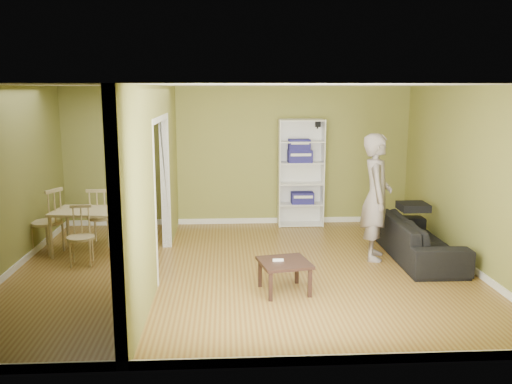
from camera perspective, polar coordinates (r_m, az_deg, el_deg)
room_shell at (r=7.50m, az=-1.44°, el=1.20°), size 6.50×6.50×6.50m
partition at (r=7.56m, az=-10.57°, el=1.09°), size 0.22×5.50×2.60m
wall_speaker at (r=10.25m, az=6.52°, el=7.10°), size 0.10×0.10×0.10m
sofa at (r=8.61m, az=16.81°, el=-4.11°), size 2.13×0.93×0.81m
person at (r=8.29m, az=12.60°, el=0.60°), size 0.94×0.81×2.24m
bookshelf at (r=10.21m, az=4.71°, el=2.05°), size 0.84×0.37×2.00m
paper_box_navy_a at (r=10.25m, az=4.89°, el=-0.60°), size 0.42×0.27×0.21m
paper_box_navy_b at (r=10.12m, az=4.64°, el=3.79°), size 0.45×0.29×0.23m
paper_box_navy_c at (r=10.09m, az=4.57°, el=4.85°), size 0.39×0.26×0.20m
coffee_table at (r=6.94m, az=3.01°, el=-7.77°), size 0.61×0.61×0.41m
game_controller at (r=6.92m, az=2.34°, el=-7.16°), size 0.14×0.04×0.03m
dining_table at (r=8.82m, az=-17.01°, el=-2.31°), size 1.12×0.75×0.70m
chair_left at (r=9.10m, az=-21.20°, el=-2.82°), size 0.63×0.63×1.04m
chair_near at (r=8.34m, az=-17.98°, el=-4.41°), size 0.44×0.44×0.87m
chair_far at (r=9.34m, az=-16.01°, el=-2.42°), size 0.47×0.47×0.96m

